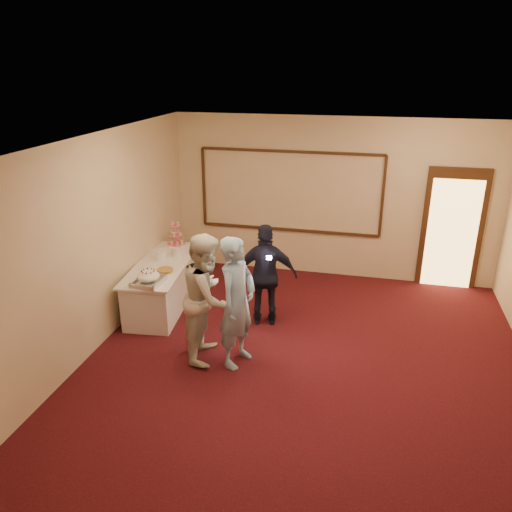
{
  "coord_description": "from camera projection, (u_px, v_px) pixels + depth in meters",
  "views": [
    {
      "loc": [
        0.7,
        -5.58,
        3.9
      ],
      "look_at": [
        -0.92,
        1.23,
        1.15
      ],
      "focal_mm": 35.0,
      "sensor_mm": 36.0,
      "label": 1
    }
  ],
  "objects": [
    {
      "name": "plate_stack_b",
      "position": [
        177.0,
        252.0,
        8.53
      ],
      "size": [
        0.17,
        0.17,
        0.14
      ],
      "color": "white",
      "rests_on": "buffet_table"
    },
    {
      "name": "buffet_table",
      "position": [
        163.0,
        284.0,
        8.39
      ],
      "size": [
        1.04,
        2.2,
        0.77
      ],
      "color": "white",
      "rests_on": "floor"
    },
    {
      "name": "wall_molding",
      "position": [
        290.0,
        192.0,
        9.36
      ],
      "size": [
        3.45,
        0.04,
        1.55
      ],
      "color": "#372410",
      "rests_on": "room_walls"
    },
    {
      "name": "pavlova_tray",
      "position": [
        149.0,
        278.0,
        7.47
      ],
      "size": [
        0.4,
        0.58,
        0.21
      ],
      "color": "#ADB1B4",
      "rests_on": "buffet_table"
    },
    {
      "name": "man",
      "position": [
        237.0,
        302.0,
        6.6
      ],
      "size": [
        0.61,
        0.76,
        1.83
      ],
      "primitive_type": "imported",
      "rotation": [
        0.0,
        0.0,
        1.28
      ],
      "color": "#86B0D0",
      "rests_on": "floor"
    },
    {
      "name": "cupcake_stand",
      "position": [
        176.0,
        235.0,
        9.05
      ],
      "size": [
        0.33,
        0.33,
        0.48
      ],
      "color": "#F2618B",
      "rests_on": "buffet_table"
    },
    {
      "name": "room_walls",
      "position": [
        308.0,
        231.0,
        5.89
      ],
      "size": [
        6.04,
        7.04,
        3.02
      ],
      "color": "beige",
      "rests_on": "floor"
    },
    {
      "name": "plate_stack_a",
      "position": [
        161.0,
        255.0,
        8.36
      ],
      "size": [
        0.19,
        0.19,
        0.16
      ],
      "color": "white",
      "rests_on": "buffet_table"
    },
    {
      "name": "guest",
      "position": [
        266.0,
        275.0,
        7.67
      ],
      "size": [
        1.02,
        0.59,
        1.64
      ],
      "primitive_type": "imported",
      "rotation": [
        0.0,
        0.0,
        3.35
      ],
      "color": "black",
      "rests_on": "floor"
    },
    {
      "name": "woman",
      "position": [
        207.0,
        297.0,
        6.78
      ],
      "size": [
        0.76,
        0.93,
        1.8
      ],
      "primitive_type": "imported",
      "rotation": [
        0.0,
        0.0,
        1.66
      ],
      "color": "beige",
      "rests_on": "floor"
    },
    {
      "name": "camera_flash",
      "position": [
        269.0,
        258.0,
        7.24
      ],
      "size": [
        0.07,
        0.04,
        0.05
      ],
      "primitive_type": "cube",
      "rotation": [
        0.0,
        0.0,
        -0.03
      ],
      "color": "white",
      "rests_on": "guest"
    },
    {
      "name": "tart",
      "position": [
        165.0,
        271.0,
        7.88
      ],
      "size": [
        0.29,
        0.29,
        0.06
      ],
      "color": "white",
      "rests_on": "buffet_table"
    },
    {
      "name": "floor",
      "position": [
        302.0,
        375.0,
        6.63
      ],
      "size": [
        7.0,
        7.0,
        0.0
      ],
      "primitive_type": "plane",
      "color": "black",
      "rests_on": "ground"
    },
    {
      "name": "doorway",
      "position": [
        452.0,
        230.0,
        8.9
      ],
      "size": [
        1.05,
        0.07,
        2.2
      ],
      "color": "#372410",
      "rests_on": "floor"
    }
  ]
}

